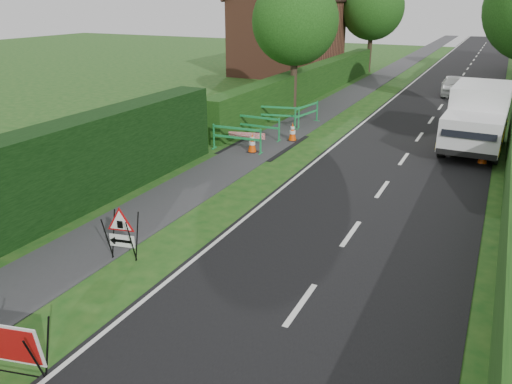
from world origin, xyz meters
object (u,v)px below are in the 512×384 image
(hatchback_car, at_px, (453,86))
(red_rect_sign, at_px, (10,345))
(works_van, at_px, (478,116))
(triangle_sign, at_px, (120,230))

(hatchback_car, bearing_deg, red_rect_sign, -103.22)
(hatchback_car, bearing_deg, works_van, -86.45)
(triangle_sign, height_order, works_van, works_van)
(red_rect_sign, height_order, triangle_sign, triangle_sign)
(works_van, bearing_deg, hatchback_car, 101.52)
(red_rect_sign, xyz_separation_m, hatchback_car, (3.58, 28.92, 0.05))
(works_van, bearing_deg, triangle_sign, -114.14)
(red_rect_sign, xyz_separation_m, works_van, (5.61, 17.05, 0.75))
(works_van, xyz_separation_m, hatchback_car, (-2.03, 11.87, -0.70))
(red_rect_sign, height_order, works_van, works_van)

